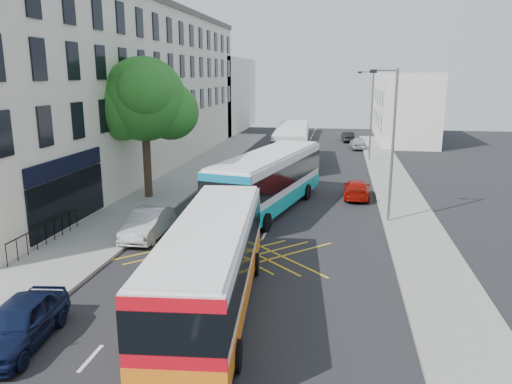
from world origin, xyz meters
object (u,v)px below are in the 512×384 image
at_px(motorbike, 162,314).
at_px(distant_car_silver, 358,143).
at_px(street_tree, 144,100).
at_px(bus_mid, 269,180).
at_px(lamp_near, 391,138).
at_px(lamp_far, 370,111).
at_px(parked_car_silver, 148,224).
at_px(bus_near, 211,263).
at_px(red_hatchback, 357,189).
at_px(parked_car_blue, 19,323).
at_px(bus_far, 292,145).
at_px(distant_car_dark, 348,137).
at_px(distant_car_grey, 296,136).

xyz_separation_m(motorbike, distant_car_silver, (6.92, 41.36, -0.33)).
bearing_deg(street_tree, bus_mid, -9.68).
xyz_separation_m(lamp_near, lamp_far, (0.00, 20.00, 0.00)).
height_order(lamp_far, parked_car_silver, lamp_far).
distance_m(bus_near, motorbike, 2.77).
bearing_deg(red_hatchback, parked_car_blue, 63.98).
bearing_deg(bus_mid, lamp_near, -0.77).
bearing_deg(street_tree, bus_far, 60.40).
bearing_deg(bus_mid, distant_car_dark, 93.83).
bearing_deg(street_tree, parked_car_silver, -68.54).
xyz_separation_m(bus_far, distant_car_dark, (5.05, 16.42, -1.19)).
distance_m(bus_near, bus_far, 28.29).
distance_m(red_hatchback, distant_car_grey, 27.51).
distance_m(parked_car_blue, red_hatchback, 22.63).
bearing_deg(distant_car_dark, bus_near, 77.84).
bearing_deg(street_tree, lamp_far, 49.19).
bearing_deg(red_hatchback, distant_car_dark, -88.15).
xyz_separation_m(parked_car_blue, distant_car_silver, (11.10, 42.10, -0.06)).
height_order(lamp_near, parked_car_blue, lamp_near).
distance_m(bus_far, parked_car_blue, 31.99).
height_order(street_tree, parked_car_silver, street_tree).
relative_size(motorbike, distant_car_dark, 0.65).
bearing_deg(red_hatchback, bus_mid, 37.72).
height_order(distant_car_silver, distant_car_dark, distant_car_silver).
distance_m(parked_car_blue, distant_car_grey, 47.05).
relative_size(bus_far, distant_car_grey, 2.61).
relative_size(bus_far, distant_car_silver, 3.22).
distance_m(parked_car_silver, distant_car_grey, 36.88).
bearing_deg(distant_car_grey, bus_near, -86.51).
distance_m(lamp_far, distant_car_grey, 15.03).
relative_size(lamp_far, distant_car_grey, 1.71).
distance_m(bus_mid, parked_car_blue, 17.07).
bearing_deg(lamp_near, distant_car_dark, 92.96).
bearing_deg(bus_near, parked_car_silver, 120.71).
height_order(distant_car_grey, distant_car_silver, distant_car_grey).
height_order(motorbike, distant_car_silver, motorbike).
relative_size(bus_mid, distant_car_dark, 3.41).
xyz_separation_m(street_tree, distant_car_grey, (6.91, 29.26, -5.64)).
height_order(parked_car_blue, parked_car_silver, parked_car_blue).
xyz_separation_m(lamp_near, parked_car_blue, (-11.80, -14.65, -3.91)).
xyz_separation_m(bus_far, red_hatchback, (5.34, -11.46, -1.19)).
xyz_separation_m(bus_near, motorbike, (-0.84, -2.55, -0.66)).
relative_size(red_hatchback, distant_car_dark, 1.13).
distance_m(parked_car_silver, distant_car_dark, 39.11).
distance_m(bus_near, red_hatchback, 17.68).
bearing_deg(bus_mid, parked_car_silver, -117.69).
bearing_deg(distant_car_silver, lamp_near, 86.59).
bearing_deg(parked_car_silver, bus_mid, 49.23).
bearing_deg(bus_mid, distant_car_grey, 104.78).
relative_size(bus_mid, distant_car_silver, 3.27).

